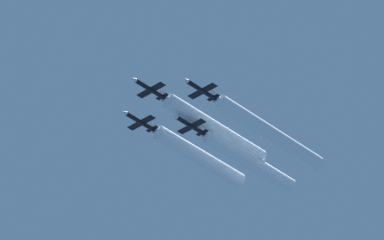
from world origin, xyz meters
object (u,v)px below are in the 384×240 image
object	(u,v)px
jet_left_wingman	(200,89)
jet_right_wingman	(139,121)
jet_slot	(189,125)
jet_lead	(149,88)

from	to	relation	value
jet_left_wingman	jet_right_wingman	size ratio (longest dim) A/B	1.00
jet_right_wingman	jet_slot	world-z (taller)	jet_right_wingman
jet_left_wingman	jet_slot	distance (m)	13.76
jet_left_wingman	jet_slot	size ratio (longest dim) A/B	1.00
jet_lead	jet_left_wingman	distance (m)	13.57
jet_lead	jet_slot	bearing A→B (deg)	-90.83
jet_right_wingman	jet_slot	xyz separation A→B (m)	(-11.07, -7.57, -2.49)
jet_lead	jet_right_wingman	bearing A→B (deg)	-34.91
jet_right_wingman	jet_slot	bearing A→B (deg)	-145.64
jet_lead	jet_left_wingman	world-z (taller)	jet_lead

